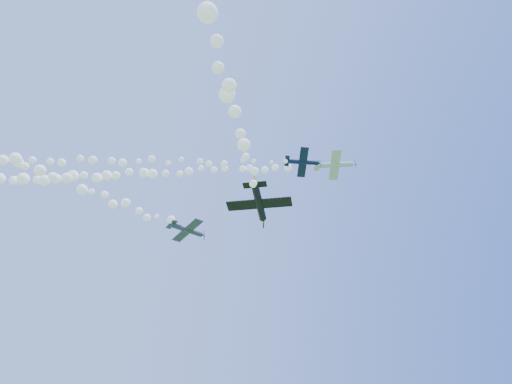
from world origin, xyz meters
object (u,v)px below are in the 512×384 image
object	(u,v)px
plane_navy	(303,162)
plane_black	(259,203)
plane_white	(335,165)
plane_grey	(187,230)

from	to	relation	value
plane_navy	plane_black	size ratio (longest dim) A/B	0.89
plane_white	plane_grey	world-z (taller)	plane_white
plane_grey	plane_navy	bearing A→B (deg)	-52.11
plane_grey	plane_black	distance (m)	22.56
plane_navy	plane_grey	size ratio (longest dim) A/B	0.94
plane_navy	plane_black	xyz separation A→B (m)	(-11.67, -9.66, -19.07)
plane_white	plane_black	distance (m)	30.27
plane_grey	plane_black	world-z (taller)	plane_grey
plane_white	plane_black	world-z (taller)	plane_white
plane_black	plane_white	bearing A→B (deg)	-31.53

